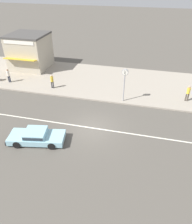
# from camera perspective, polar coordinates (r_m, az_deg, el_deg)

# --- Properties ---
(ground_plane) EXTENTS (160.00, 160.00, 0.00)m
(ground_plane) POSITION_cam_1_polar(r_m,az_deg,el_deg) (19.48, -0.99, -4.18)
(ground_plane) COLOR #544F47
(lane_centre_stripe) EXTENTS (50.40, 0.14, 0.01)m
(lane_centre_stripe) POSITION_cam_1_polar(r_m,az_deg,el_deg) (19.48, -0.99, -4.18)
(lane_centre_stripe) COLOR silver
(lane_centre_stripe) RESTS_ON ground
(kerb_strip) EXTENTS (68.00, 10.00, 0.15)m
(kerb_strip) POSITION_cam_1_polar(r_m,az_deg,el_deg) (27.65, 4.20, 7.84)
(kerb_strip) COLOR #9E9384
(kerb_strip) RESTS_ON ground
(sedan_pale_blue_2) EXTENTS (4.80, 2.57, 1.06)m
(sedan_pale_blue_2) POSITION_cam_1_polar(r_m,az_deg,el_deg) (18.37, -15.35, -6.11)
(sedan_pale_blue_2) COLOR #93C6D6
(sedan_pale_blue_2) RESTS_ON ground
(street_clock) EXTENTS (0.65, 0.22, 3.56)m
(street_clock) POSITION_cam_1_polar(r_m,az_deg,el_deg) (22.24, 7.50, 8.89)
(street_clock) COLOR #9E9EA3
(street_clock) RESTS_ON kerb_strip
(pedestrian_mid_kerb) EXTENTS (0.34, 0.34, 1.66)m
(pedestrian_mid_kerb) POSITION_cam_1_polar(r_m,az_deg,el_deg) (26.00, -11.42, 8.11)
(pedestrian_mid_kerb) COLOR #333338
(pedestrian_mid_kerb) RESTS_ON kerb_strip
(pedestrian_by_shop) EXTENTS (0.34, 0.34, 1.72)m
(pedestrian_by_shop) POSITION_cam_1_polar(r_m,az_deg,el_deg) (24.71, 22.94, 4.77)
(pedestrian_by_shop) COLOR #4C4238
(pedestrian_by_shop) RESTS_ON kerb_strip
(pedestrian_far_end) EXTENTS (0.34, 0.34, 1.69)m
(pedestrian_far_end) POSITION_cam_1_polar(r_m,az_deg,el_deg) (29.02, -21.93, 9.04)
(pedestrian_far_end) COLOR #232838
(pedestrian_far_end) RESTS_ON kerb_strip
(shopfront_mid_block) EXTENTS (4.98, 5.52, 4.63)m
(shopfront_mid_block) POSITION_cam_1_polar(r_m,az_deg,el_deg) (32.57, -16.91, 14.98)
(shopfront_mid_block) COLOR #B2A893
(shopfront_mid_block) RESTS_ON kerb_strip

